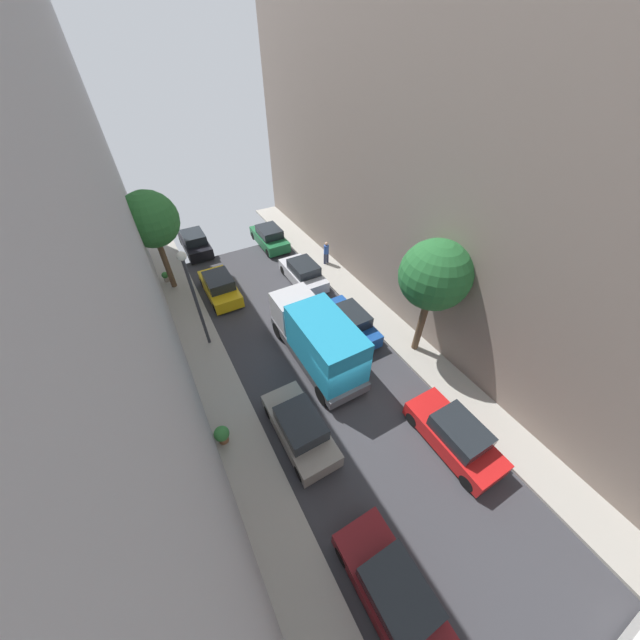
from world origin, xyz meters
name	(u,v)px	position (x,y,z in m)	size (l,w,h in m)	color
ground	(346,400)	(0.00, 0.00, 0.00)	(32.00, 32.00, 0.00)	#38383D
sidewalk_left	(246,450)	(-5.00, 0.00, 0.07)	(2.00, 44.00, 0.15)	#A8A399
sidewalk_right	(425,360)	(5.00, 0.00, 0.07)	(2.00, 44.00, 0.15)	#A8A399
building_left	(19,374)	(-9.00, 0.00, 7.60)	(6.00, 44.00, 15.20)	#B2B2B7
building_right	(571,128)	(9.00, 0.00, 10.53)	(6.00, 44.00, 21.05)	gray
parked_car_left_1	(394,593)	(-2.70, -6.74, 0.72)	(1.78, 4.20, 1.57)	maroon
parked_car_left_2	(300,428)	(-2.70, -0.56, 0.72)	(1.78, 4.20, 1.57)	gray
parked_car_left_3	(220,287)	(-2.70, 10.88, 0.72)	(1.78, 4.20, 1.57)	gold
parked_car_left_4	(195,243)	(-2.70, 17.49, 0.72)	(1.78, 4.20, 1.57)	black
parked_car_right_1	(455,436)	(2.70, -4.03, 0.72)	(1.78, 4.20, 1.57)	red
parked_car_right_2	(349,322)	(2.70, 3.90, 0.72)	(1.78, 4.20, 1.57)	#194799
parked_car_right_3	(303,273)	(2.70, 9.57, 0.72)	(1.78, 4.20, 1.57)	silver
parked_car_right_4	(270,237)	(2.70, 15.42, 0.72)	(1.78, 4.20, 1.57)	#1E6638
delivery_truck	(317,338)	(0.00, 2.75, 1.79)	(2.26, 6.60, 3.38)	#4C4C51
pedestrian	(326,252)	(5.17, 10.70, 1.07)	(0.40, 0.36, 1.72)	#2D334C
street_tree_0	(150,220)	(-5.22, 13.32, 4.86)	(3.27, 3.27, 6.39)	brown
street_tree_1	(435,276)	(5.08, 0.94, 4.87)	(3.28, 3.28, 6.40)	brown
potted_plant_0	(165,276)	(-5.54, 14.15, 0.54)	(0.44, 0.44, 0.70)	#B2A899
potted_plant_2	(222,434)	(-5.65, 0.80, 0.64)	(0.64, 0.64, 0.88)	brown
lamp_post	(192,288)	(-4.60, 6.89, 3.89)	(0.44, 0.44, 5.72)	#333338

